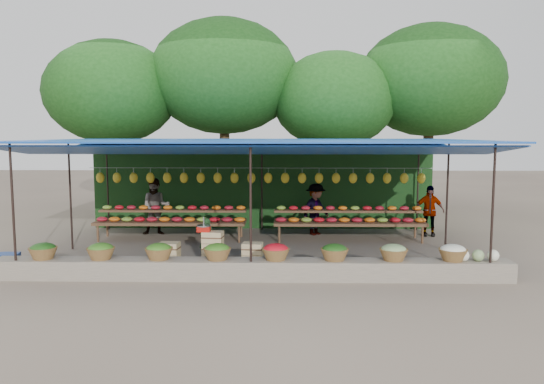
{
  "coord_description": "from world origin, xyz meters",
  "views": [
    {
      "loc": [
        0.63,
        -13.37,
        2.96
      ],
      "look_at": [
        0.37,
        0.2,
        1.48
      ],
      "focal_mm": 35.0,
      "sensor_mm": 36.0,
      "label": 1
    }
  ],
  "objects_px": {
    "weighing_scale": "(204,228)",
    "vendor_seated": "(207,240)",
    "crate_counter": "(212,251)",
    "blue_crate_back": "(7,260)"
  },
  "relations": [
    {
      "from": "weighing_scale",
      "to": "vendor_seated",
      "type": "relative_size",
      "value": 0.32
    },
    {
      "from": "vendor_seated",
      "to": "blue_crate_back",
      "type": "distance_m",
      "value": 4.47
    },
    {
      "from": "crate_counter",
      "to": "vendor_seated",
      "type": "xyz_separation_m",
      "value": [
        -0.15,
        0.3,
        0.21
      ]
    },
    {
      "from": "weighing_scale",
      "to": "blue_crate_back",
      "type": "xyz_separation_m",
      "value": [
        -4.4,
        -0.27,
        -0.7
      ]
    },
    {
      "from": "crate_counter",
      "to": "blue_crate_back",
      "type": "bearing_deg",
      "value": -176.68
    },
    {
      "from": "weighing_scale",
      "to": "crate_counter",
      "type": "bearing_deg",
      "value": 0.0
    },
    {
      "from": "crate_counter",
      "to": "blue_crate_back",
      "type": "distance_m",
      "value": 4.58
    },
    {
      "from": "weighing_scale",
      "to": "vendor_seated",
      "type": "height_order",
      "value": "weighing_scale"
    },
    {
      "from": "crate_counter",
      "to": "blue_crate_back",
      "type": "height_order",
      "value": "crate_counter"
    },
    {
      "from": "weighing_scale",
      "to": "vendor_seated",
      "type": "xyz_separation_m",
      "value": [
        0.02,
        0.3,
        -0.33
      ]
    }
  ]
}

